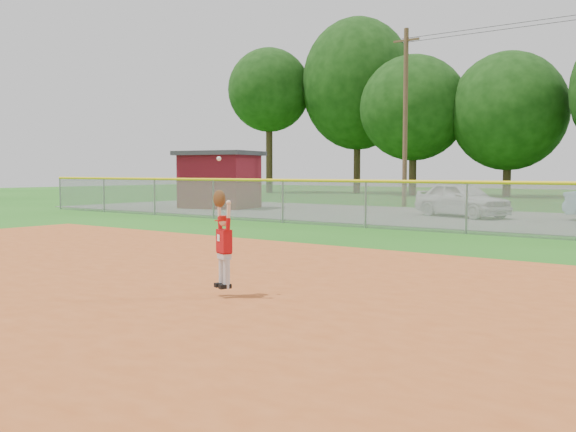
% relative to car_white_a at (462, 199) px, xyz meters
% --- Properties ---
extents(ground, '(120.00, 120.00, 0.00)m').
position_rel_car_white_a_xyz_m(ground, '(2.66, -16.30, -0.72)').
color(ground, '#206116').
rests_on(ground, ground).
extents(clay_infield, '(24.00, 16.00, 0.04)m').
position_rel_car_white_a_xyz_m(clay_infield, '(2.66, -19.30, -0.70)').
color(clay_infield, '#AB4C1E').
rests_on(clay_infield, ground).
extents(parking_strip, '(44.00, 10.00, 0.03)m').
position_rel_car_white_a_xyz_m(parking_strip, '(2.66, -0.30, -0.70)').
color(parking_strip, slate).
rests_on(parking_strip, ground).
extents(car_white_a, '(4.36, 3.06, 1.38)m').
position_rel_car_white_a_xyz_m(car_white_a, '(0.00, 0.00, 0.00)').
color(car_white_a, white).
rests_on(car_white_a, parking_strip).
extents(utility_shed, '(4.20, 3.55, 2.78)m').
position_rel_car_white_a_xyz_m(utility_shed, '(-11.75, -1.23, 0.70)').
color(utility_shed, '#5D0D16').
rests_on(utility_shed, ground).
extents(outfield_fence, '(40.06, 0.10, 1.55)m').
position_rel_car_white_a_xyz_m(outfield_fence, '(2.66, -6.30, 0.16)').
color(outfield_fence, gray).
rests_on(outfield_fence, ground).
extents(ballplayer, '(0.45, 0.30, 1.86)m').
position_rel_car_white_a_xyz_m(ballplayer, '(3.47, -17.46, 0.13)').
color(ballplayer, silver).
rests_on(ballplayer, ground).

